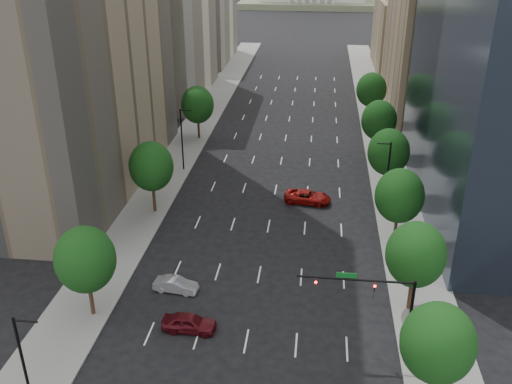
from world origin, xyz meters
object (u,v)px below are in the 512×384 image
at_px(traffic_signal, 380,299).
at_px(car_silver, 176,285).
at_px(car_maroon, 189,323).
at_px(car_red_far, 308,197).

relative_size(traffic_signal, car_silver, 2.17).
distance_m(car_maroon, car_red_far, 27.39).
bearing_deg(car_maroon, car_red_far, -18.24).
height_order(traffic_signal, car_red_far, traffic_signal).
height_order(traffic_signal, car_maroon, traffic_signal).
bearing_deg(car_red_far, traffic_signal, -160.09).
xyz_separation_m(traffic_signal, car_silver, (-18.06, 6.32, -4.48)).
xyz_separation_m(car_silver, car_red_far, (11.77, 20.30, 0.11)).
relative_size(car_silver, car_red_far, 0.73).
xyz_separation_m(car_maroon, car_silver, (-2.53, 5.48, -0.11)).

